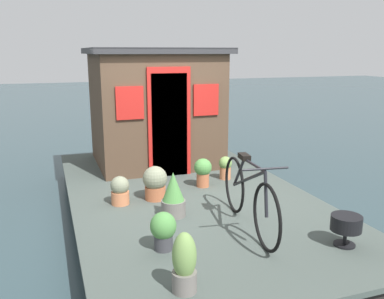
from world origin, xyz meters
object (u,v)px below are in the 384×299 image
houseboat_cabin (155,106)px  potted_plant_lavender (120,190)px  potted_plant_fern (225,167)px  potted_plant_succulent (163,229)px  potted_plant_rosemary (184,264)px  charcoal_grill (346,224)px  potted_plant_basil (155,182)px  bicycle (249,196)px  potted_plant_thyme (173,195)px  potted_plant_ivy (203,171)px

houseboat_cabin → potted_plant_lavender: houseboat_cabin is taller
potted_plant_lavender → potted_plant_fern: potted_plant_lavender is taller
potted_plant_succulent → potted_plant_lavender: (1.48, 0.20, -0.03)m
potted_plant_succulent → potted_plant_rosemary: (-0.81, 0.04, 0.04)m
potted_plant_fern → charcoal_grill: bearing=-174.7°
potted_plant_basil → potted_plant_lavender: size_ratio=1.22×
bicycle → potted_plant_rosemary: 1.50m
potted_plant_basil → houseboat_cabin: bearing=-14.7°
potted_plant_thyme → potted_plant_lavender: (0.64, 0.56, -0.08)m
potted_plant_succulent → potted_plant_rosemary: bearing=177.3°
potted_plant_succulent → potted_plant_fern: size_ratio=1.10×
houseboat_cabin → potted_plant_rosemary: 4.45m
potted_plant_succulent → potted_plant_basil: potted_plant_basil is taller
charcoal_grill → houseboat_cabin: bearing=14.5°
houseboat_cabin → charcoal_grill: size_ratio=6.87×
potted_plant_ivy → potted_plant_rosemary: potted_plant_rosemary is taller
potted_plant_ivy → charcoal_grill: potted_plant_ivy is taller
houseboat_cabin → bicycle: houseboat_cabin is taller
houseboat_cabin → charcoal_grill: (-4.04, -1.04, -0.81)m
potted_plant_lavender → potted_plant_rosemary: (-2.29, -0.16, 0.06)m
potted_plant_succulent → bicycle: bearing=-80.4°
potted_plant_succulent → potted_plant_thyme: 0.92m
potted_plant_lavender → potted_plant_succulent: bearing=-172.3°
houseboat_cabin → potted_plant_basil: houseboat_cabin is taller
houseboat_cabin → potted_plant_lavender: (-2.00, 1.02, -0.86)m
potted_plant_lavender → potted_plant_rosemary: potted_plant_rosemary is taller
potted_plant_rosemary → potted_plant_succulent: bearing=-2.7°
potted_plant_succulent → potted_plant_basil: size_ratio=0.87×
potted_plant_basil → potted_plant_thyme: potted_plant_thyme is taller
potted_plant_lavender → charcoal_grill: 2.90m
charcoal_grill → potted_plant_ivy: bearing=17.1°
houseboat_cabin → potted_plant_rosemary: (-4.29, 0.86, -0.80)m
potted_plant_succulent → potted_plant_rosemary: 0.81m
bicycle → potted_plant_succulent: bearing=99.6°
potted_plant_lavender → potted_plant_rosemary: bearing=-176.0°
potted_plant_thyme → potted_plant_fern: (1.21, -1.25, -0.07)m
bicycle → potted_plant_succulent: bicycle is taller
potted_plant_lavender → charcoal_grill: (-2.04, -2.06, 0.04)m
potted_plant_basil → potted_plant_rosemary: 2.34m
potted_plant_lavender → potted_plant_fern: size_ratio=1.04×
houseboat_cabin → potted_plant_fern: size_ratio=6.19×
potted_plant_thyme → potted_plant_lavender: size_ratio=1.46×
bicycle → potted_plant_fern: 1.95m
potted_plant_succulent → charcoal_grill: (-0.56, -1.86, 0.02)m
bicycle → potted_plant_ivy: 1.63m
potted_plant_lavender → potted_plant_rosemary: size_ratio=0.71×
potted_plant_fern → potted_plant_lavender: bearing=107.4°
bicycle → potted_plant_ivy: size_ratio=4.07×
bicycle → charcoal_grill: bearing=-133.7°
houseboat_cabin → potted_plant_rosemary: size_ratio=4.24×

